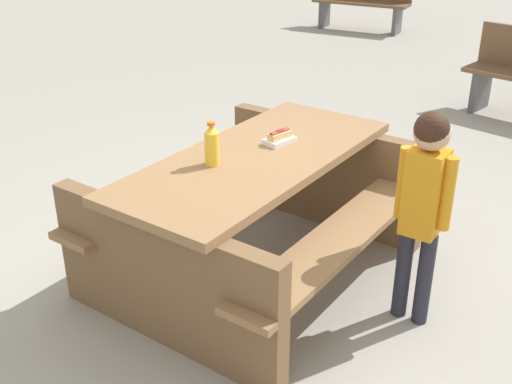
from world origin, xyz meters
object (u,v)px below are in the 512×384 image
object	(u,v)px
soda_bottle	(212,145)
child_in_coat	(424,193)
hotdog_tray	(280,138)
picnic_table	(256,205)
park_bench_mid	(362,1)

from	to	relation	value
soda_bottle	child_in_coat	distance (m)	1.11
hotdog_tray	child_in_coat	distance (m)	0.93
picnic_table	child_in_coat	world-z (taller)	child_in_coat
soda_bottle	park_bench_mid	xyz separation A→B (m)	(6.50, 3.46, -0.41)
soda_bottle	hotdog_tray	xyz separation A→B (m)	(0.48, -0.06, -0.08)
soda_bottle	park_bench_mid	bearing A→B (deg)	28.02
picnic_table	soda_bottle	bearing A→B (deg)	161.82
soda_bottle	hotdog_tray	bearing A→B (deg)	-6.87
child_in_coat	hotdog_tray	bearing A→B (deg)	89.94
hotdog_tray	picnic_table	bearing A→B (deg)	-173.65
picnic_table	child_in_coat	xyz separation A→B (m)	(0.22, -0.91, 0.30)
hotdog_tray	park_bench_mid	bearing A→B (deg)	30.28
park_bench_mid	soda_bottle	bearing A→B (deg)	-151.98
picnic_table	park_bench_mid	bearing A→B (deg)	29.54
hotdog_tray	park_bench_mid	world-z (taller)	park_bench_mid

